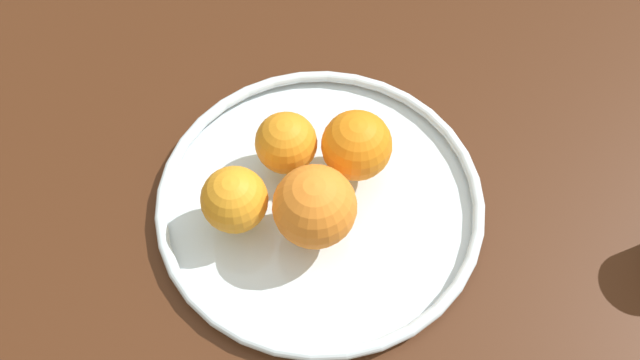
{
  "coord_description": "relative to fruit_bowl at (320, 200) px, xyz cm",
  "views": [
    {
      "loc": [
        31.55,
        -11.13,
        59.78
      ],
      "look_at": [
        0.0,
        0.0,
        4.8
      ],
      "focal_mm": 38.14,
      "sensor_mm": 36.0,
      "label": 1
    }
  ],
  "objects": [
    {
      "name": "orange_front_right",
      "position": [
        -0.52,
        -8.25,
        4.06
      ],
      "size": [
        6.36,
        6.36,
        6.36
      ],
      "primitive_type": "sphere",
      "color": "orange",
      "rests_on": "fruit_bowl"
    },
    {
      "name": "orange_front_left",
      "position": [
        -2.26,
        4.57,
        4.37
      ],
      "size": [
        6.97,
        6.97,
        6.97
      ],
      "primitive_type": "sphere",
      "color": "orange",
      "rests_on": "fruit_bowl"
    },
    {
      "name": "orange_back_left",
      "position": [
        -5.07,
        -1.73,
        3.98
      ],
      "size": [
        6.18,
        6.18,
        6.18
      ],
      "primitive_type": "sphere",
      "color": "orange",
      "rests_on": "fruit_bowl"
    },
    {
      "name": "ground_plane",
      "position": [
        0.0,
        0.0,
        -2.92
      ],
      "size": [
        145.48,
        145.48,
        4.0
      ],
      "primitive_type": "cube",
      "color": "#432110"
    },
    {
      "name": "fruit_bowl",
      "position": [
        0.0,
        0.0,
        0.0
      ],
      "size": [
        32.66,
        32.66,
        1.8
      ],
      "color": "silver",
      "rests_on": "ground_plane"
    },
    {
      "name": "orange_back_right",
      "position": [
        3.06,
        -1.59,
        4.8
      ],
      "size": [
        7.83,
        7.83,
        7.83
      ],
      "primitive_type": "sphere",
      "color": "orange",
      "rests_on": "fruit_bowl"
    }
  ]
}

